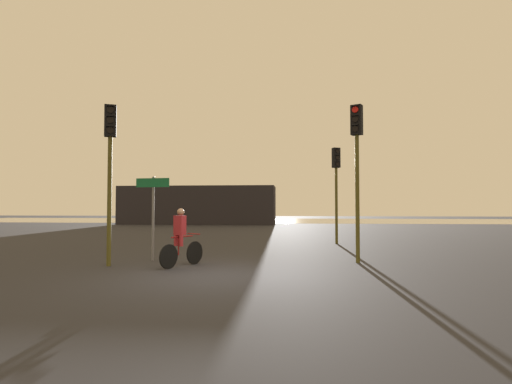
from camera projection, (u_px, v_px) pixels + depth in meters
The scene contains 8 objects.
ground_plane at pixel (217, 276), 9.55m from camera, with size 120.00×120.00×0.00m, color #28282D.
water_strip at pixel (277, 221), 47.24m from camera, with size 80.00×16.00×0.01m, color #9E937F.
distant_building at pixel (198, 205), 37.98m from camera, with size 14.56×4.00×3.58m, color black.
traffic_light_far_right at pixel (336, 177), 18.00m from camera, with size 0.39×0.41×4.32m.
traffic_light_near_left at pixel (110, 154), 11.29m from camera, with size 0.39×0.41×4.55m.
traffic_light_near_right at pixel (357, 153), 11.94m from camera, with size 0.39×0.41×4.72m.
direction_sign_post at pixel (153, 206), 12.39m from camera, with size 1.10×0.17×2.60m.
cyclist at pixel (181, 237), 11.07m from camera, with size 0.84×1.54×1.62m.
Camera 1 is at (1.81, -9.49, 1.67)m, focal length 28.00 mm.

